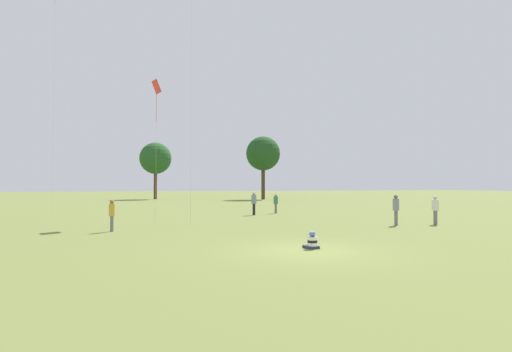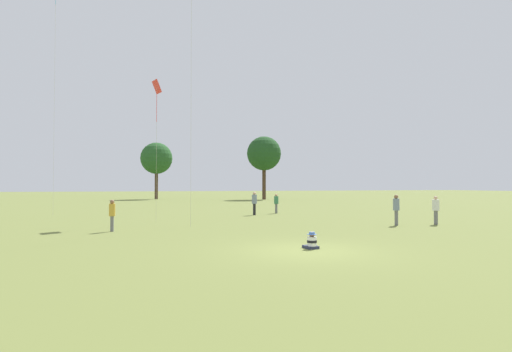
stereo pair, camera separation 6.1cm
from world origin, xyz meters
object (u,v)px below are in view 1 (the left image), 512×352
(distant_tree_0, at_px, (156,158))
(person_standing_3, at_px, (396,207))
(person_standing_4, at_px, (112,212))
(distant_tree_1, at_px, (263,154))
(person_standing_1, at_px, (254,201))
(person_standing_2, at_px, (276,202))
(seated_toddler, at_px, (312,242))
(kite_1, at_px, (156,92))
(person_standing_0, at_px, (435,208))

(distant_tree_0, bearing_deg, person_standing_3, -78.69)
(person_standing_4, xyz_separation_m, distant_tree_1, (21.54, 40.16, 6.42))
(person_standing_1, bearing_deg, person_standing_3, 163.36)
(distant_tree_1, bearing_deg, person_standing_2, -107.25)
(seated_toddler, bearing_deg, person_standing_3, 32.17)
(person_standing_2, relative_size, distant_tree_0, 0.17)
(person_standing_1, relative_size, person_standing_4, 1.14)
(person_standing_1, relative_size, person_standing_3, 1.03)
(seated_toddler, distance_m, distant_tree_0, 54.99)
(distant_tree_0, bearing_deg, distant_tree_1, -22.41)
(kite_1, relative_size, distant_tree_0, 0.93)
(person_standing_1, distance_m, person_standing_3, 11.07)
(kite_1, bearing_deg, distant_tree_0, 24.56)
(person_standing_4, distance_m, kite_1, 8.61)
(kite_1, bearing_deg, seated_toddler, -131.32)
(seated_toddler, xyz_separation_m, person_standing_1, (2.90, 15.76, 0.79))
(person_standing_2, distance_m, person_standing_3, 11.47)
(seated_toddler, xyz_separation_m, kite_1, (-4.50, 12.13, 7.66))
(person_standing_2, bearing_deg, person_standing_4, -124.68)
(seated_toddler, bearing_deg, person_standing_0, 24.17)
(kite_1, bearing_deg, person_standing_0, -84.80)
(person_standing_1, height_order, person_standing_4, person_standing_1)
(person_standing_3, xyz_separation_m, distant_tree_1, (6.65, 41.87, 6.33))
(seated_toddler, xyz_separation_m, person_standing_0, (10.51, 5.72, 0.71))
(kite_1, distance_m, distant_tree_1, 40.53)
(person_standing_0, relative_size, person_standing_1, 0.93)
(person_standing_2, height_order, kite_1, kite_1)
(person_standing_2, bearing_deg, person_standing_3, -58.08)
(person_standing_0, bearing_deg, distant_tree_1, -123.44)
(person_standing_2, xyz_separation_m, distant_tree_1, (9.56, 30.78, 6.43))
(person_standing_2, distance_m, distant_tree_1, 32.86)
(seated_toddler, xyz_separation_m, distant_tree_1, (14.69, 47.83, 7.10))
(seated_toddler, relative_size, person_standing_1, 0.34)
(person_standing_0, relative_size, distant_tree_1, 0.16)
(person_standing_4, relative_size, kite_1, 0.18)
(person_standing_1, xyz_separation_m, person_standing_3, (5.14, -9.80, -0.02))
(person_standing_3, relative_size, person_standing_4, 1.11)
(seated_toddler, bearing_deg, kite_1, 105.97)
(kite_1, bearing_deg, person_standing_4, -179.37)
(person_standing_0, bearing_deg, person_standing_1, -80.62)
(person_standing_0, height_order, person_standing_4, person_standing_0)
(person_standing_1, xyz_separation_m, person_standing_2, (2.24, 1.29, -0.12))
(seated_toddler, relative_size, person_standing_2, 0.38)
(seated_toddler, distance_m, person_standing_4, 10.30)
(person_standing_1, relative_size, distant_tree_0, 0.19)
(person_standing_1, distance_m, distant_tree_0, 39.50)
(distant_tree_1, bearing_deg, person_standing_1, -110.19)
(person_standing_0, xyz_separation_m, person_standing_1, (-7.61, 10.05, 0.08))
(person_standing_1, bearing_deg, distant_tree_1, -64.50)
(person_standing_4, bearing_deg, seated_toddler, 82.34)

